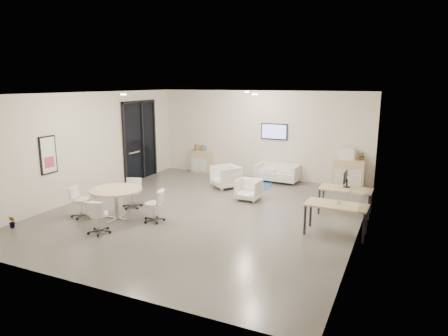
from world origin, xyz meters
The scene contains 21 objects.
room_shell centered at (0.00, 0.00, 1.60)m, with size 9.60×10.60×4.80m.
glass_door centered at (-3.95, 2.51, 1.50)m, with size 0.09×1.90×2.85m.
artwork centered at (-3.97, -1.60, 1.55)m, with size 0.05×0.54×1.04m.
wall_tv centered at (0.50, 4.46, 1.75)m, with size 0.98×0.06×0.58m.
ceiling_spots centered at (-0.20, 0.83, 3.18)m, with size 3.14×4.14×0.03m.
sideboard_left centered at (-2.39, 4.27, 0.43)m, with size 0.77×0.40×0.87m.
sideboard_right centered at (3.21, 4.24, 0.49)m, with size 0.99×0.48×0.99m.
books centered at (-2.42, 4.28, 0.98)m, with size 0.45×0.14×0.22m.
printer centered at (3.12, 4.24, 1.16)m, with size 0.56×0.48×0.37m.
loveseat centered at (0.78, 4.12, 0.30)m, with size 1.54×0.84×0.56m.
blue_rug centered at (0.05, 3.26, 0.01)m, with size 1.43×0.96×0.01m, color #2C4A86.
armchair_left centered at (-0.57, 2.58, 0.42)m, with size 0.81×0.76×0.83m, color silver.
armchair_right centered at (0.66, 1.55, 0.35)m, with size 0.69×0.64×0.71m, color silver.
desk_rear centered at (3.49, 1.41, 0.63)m, with size 1.37×0.70×0.71m.
desk_front centered at (3.51, -0.21, 0.65)m, with size 1.41×0.73×0.73m.
monitor centered at (3.45, 1.56, 0.94)m, with size 0.20×0.50×0.44m.
round_table centered at (-1.81, -1.48, 0.72)m, with size 1.32×1.32×0.80m.
meeting_chairs centered at (-1.81, -1.48, 0.41)m, with size 2.62×2.62×0.82m.
plant_cabinet centered at (3.59, 4.25, 1.10)m, with size 0.26×0.29×0.23m, color #3F7F3F.
plant_floor centered at (-3.70, -3.08, 0.07)m, with size 0.17×0.31×0.14m, color #3F7F3F.
cup centered at (3.55, -0.15, 0.79)m, with size 0.12×0.09×0.12m, color white.
Camera 1 is at (4.82, -9.30, 3.47)m, focal length 32.00 mm.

